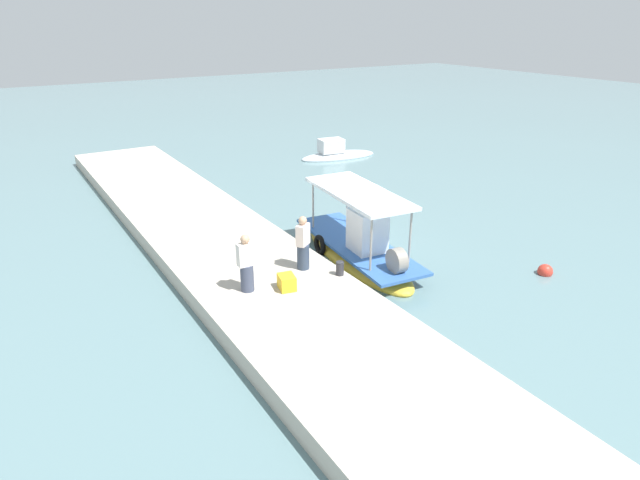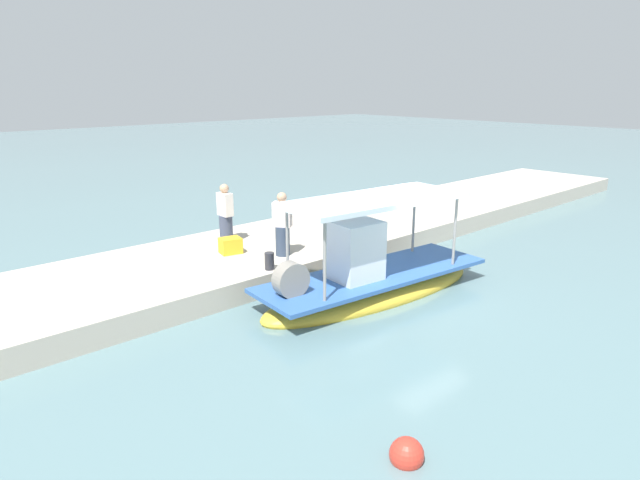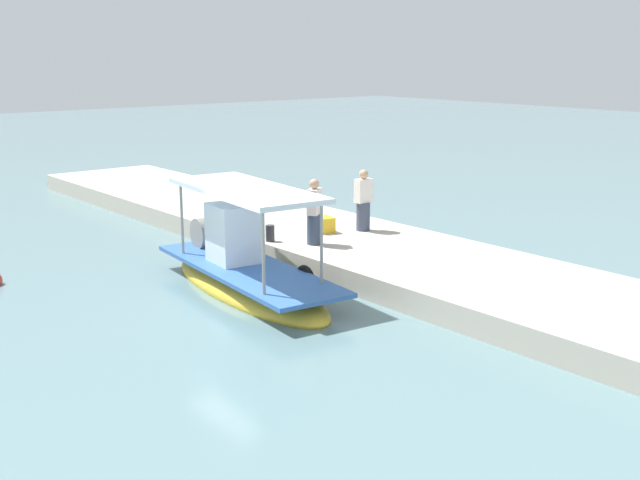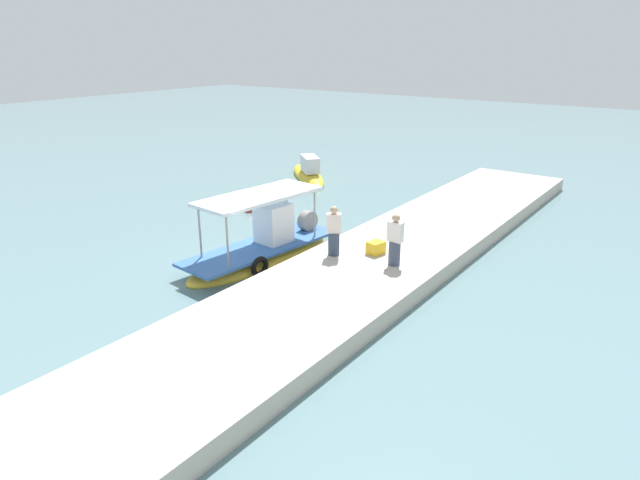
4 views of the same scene
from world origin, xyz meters
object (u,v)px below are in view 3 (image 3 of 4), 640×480
fisherman_by_crate (314,215)px  mooring_bollard (270,233)px  fisherman_near_bollard (363,203)px  main_fishing_boat (246,272)px  cargo_crate (324,225)px

fisherman_by_crate → mooring_bollard: fisherman_by_crate is taller
fisherman_near_bollard → fisherman_by_crate: fisherman_by_crate is taller
main_fishing_boat → fisherman_near_bollard: main_fishing_boat is taller
main_fishing_boat → mooring_bollard: 2.56m
fisherman_near_bollard → fisherman_by_crate: bearing=101.5°
main_fishing_boat → fisherman_by_crate: 2.86m
mooring_bollard → fisherman_near_bollard: bearing=-101.4°
fisherman_by_crate → cargo_crate: (0.95, -1.11, -0.57)m
fisherman_by_crate → mooring_bollard: bearing=35.6°
mooring_bollard → fisherman_by_crate: bearing=-144.4°
main_fishing_boat → cargo_crate: size_ratio=11.84×
fisherman_near_bollard → cargo_crate: fisherman_near_bollard is taller
fisherman_by_crate → mooring_bollard: 1.35m
main_fishing_boat → fisherman_near_bollard: 4.94m
fisherman_by_crate → cargo_crate: size_ratio=3.09×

